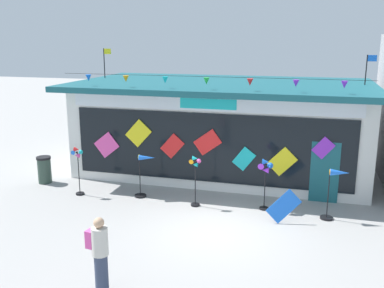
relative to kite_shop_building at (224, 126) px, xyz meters
The scene contains 10 objects.
ground_plane 6.05m from the kite_shop_building, 80.05° to the right, with size 80.00×80.00×0.00m, color #9E9B99.
kite_shop_building is the anchor object (origin of this frame).
wind_spinner_far_left 5.93m from the kite_shop_building, 134.26° to the right, with size 0.36×0.28×1.67m.
wind_spinner_left 4.36m from the kite_shop_building, 116.27° to the right, with size 0.75×0.39×1.46m.
wind_spinner_center_left 4.22m from the kite_shop_building, 90.73° to the right, with size 0.35×0.28×1.65m.
wind_spinner_center_right 4.44m from the kite_shop_building, 61.67° to the right, with size 0.45×0.28×1.64m.
wind_spinner_right 5.86m from the kite_shop_building, 44.70° to the right, with size 0.73×0.37×1.55m.
person_near_camera 9.41m from the kite_shop_building, 94.21° to the right, with size 0.47×0.34×1.68m.
trash_bin 7.00m from the kite_shop_building, 150.34° to the right, with size 0.52×0.52×0.99m.
display_kite_on_ground 5.59m from the kite_shop_building, 59.84° to the right, with size 0.51×0.03×0.93m, color blue.
Camera 1 is at (2.35, -11.07, 5.22)m, focal length 41.01 mm.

